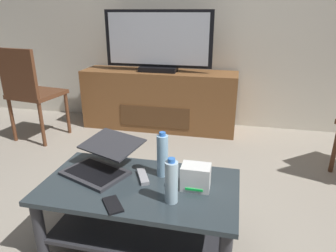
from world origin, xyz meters
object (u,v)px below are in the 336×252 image
Objects in this scene: coffee_table at (140,204)px; water_bottle_near at (163,155)px; side_chair at (30,90)px; water_bottle_far at (171,182)px; router_box at (196,177)px; tv_remote at (143,177)px; television at (158,43)px; media_cabinet at (159,100)px; laptop at (102,161)px; cell_phone at (113,205)px.

water_bottle_near reaches higher than coffee_table.
side_chair is 4.06× the size of water_bottle_far.
water_bottle_near is at bearing 154.46° from router_box.
side_chair is 5.87× the size of tv_remote.
television is at bearing 110.16° from router_box.
media_cabinet reaches higher than router_box.
laptop is 3.26× the size of router_box.
laptop is (0.11, -1.74, -0.49)m from television.
media_cabinet is 1.48× the size of television.
media_cabinet is 1.80m from water_bottle_near.
laptop is at bearing 159.38° from coffee_table.
water_bottle_far is at bearing -73.81° from television.
tv_remote reaches higher than cell_phone.
coffee_table is 0.15m from tv_remote.
cell_phone is (-0.16, -0.34, -0.12)m from water_bottle_near.
laptop is at bearing -41.78° from side_chair.
cell_phone reaches higher than coffee_table.
laptop is at bearing 155.07° from water_bottle_far.
television reaches higher than water_bottle_far.
side_chair is at bearing 142.03° from water_bottle_far.
coffee_table is 0.33m from water_bottle_far.
coffee_table is 7.41× the size of cell_phone.
television reaches higher than coffee_table.
television is at bearing 93.75° from laptop.
router_box is at bearing -4.07° from cell_phone.
water_bottle_far is (0.10, -0.24, -0.01)m from water_bottle_near.
laptop is 0.26m from tv_remote.
coffee_table is at bearing -20.62° from laptop.
coffee_table is 6.49× the size of tv_remote.
router_box is at bearing -70.06° from media_cabinet.
media_cabinet is at bearing 93.71° from laptop.
cell_phone is 0.28m from tv_remote.
television is at bearing 74.87° from tv_remote.
cell_phone is at bearing -146.21° from router_box.
water_bottle_near is at bearing 52.29° from coffee_table.
water_bottle_far is at bearing -73.98° from media_cabinet.
television is (0.00, -0.02, 0.62)m from media_cabinet.
router_box reaches higher than tv_remote.
tv_remote is (1.52, -1.16, -0.13)m from side_chair.
router_box is 1.05× the size of cell_phone.
media_cabinet is at bearing 101.22° from coffee_table.
television is 7.13× the size of tv_remote.
water_bottle_near is at bearing -34.29° from side_chair.
television reaches higher than cell_phone.
media_cabinet is 6.57× the size of water_bottle_near.
water_bottle_near is (0.10, 0.12, 0.25)m from coffee_table.
coffee_table is 2.16× the size of laptop.
water_bottle_far reaches higher than coffee_table.
router_box is at bearing 5.68° from coffee_table.
cell_phone is (-0.06, -0.21, 0.13)m from coffee_table.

